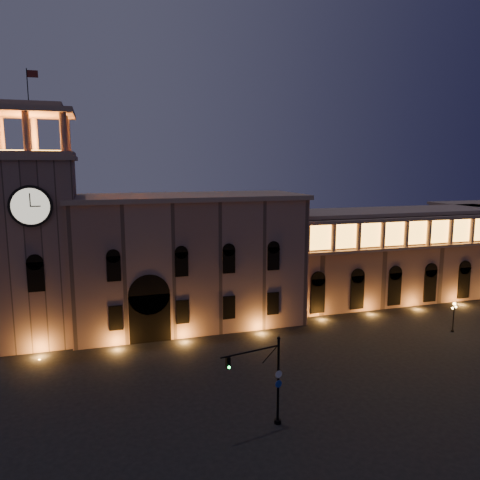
{
  "coord_description": "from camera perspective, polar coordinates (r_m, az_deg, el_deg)",
  "views": [
    {
      "loc": [
        -13.68,
        -39.41,
        21.44
      ],
      "look_at": [
        3.48,
        16.0,
        12.15
      ],
      "focal_mm": 35.0,
      "sensor_mm": 36.0,
      "label": 1
    }
  ],
  "objects": [
    {
      "name": "ground",
      "position": [
        46.91,
        1.81,
        -18.11
      ],
      "size": [
        160.0,
        160.0,
        0.0
      ],
      "primitive_type": "plane",
      "color": "black",
      "rests_on": "ground"
    },
    {
      "name": "government_building",
      "position": [
        63.7,
        -6.37,
        -2.43
      ],
      "size": [
        30.8,
        12.8,
        17.6
      ],
      "color": "#8B685B",
      "rests_on": "ground"
    },
    {
      "name": "clock_tower",
      "position": [
        61.43,
        -23.39,
        -0.03
      ],
      "size": [
        9.8,
        9.8,
        32.4
      ],
      "color": "#8B685B",
      "rests_on": "ground"
    },
    {
      "name": "colonnade_wing",
      "position": [
        79.35,
        18.29,
        -1.61
      ],
      "size": [
        40.6,
        11.5,
        14.5
      ],
      "color": "#866355",
      "rests_on": "ground"
    },
    {
      "name": "traffic_light",
      "position": [
        39.97,
        3.51,
        -16.75
      ],
      "size": [
        5.5,
        1.44,
        7.66
      ],
      "rotation": [
        0.0,
        0.0,
        0.2
      ],
      "color": "black",
      "rests_on": "ground"
    },
    {
      "name": "street_lamp_near",
      "position": [
        67.22,
        24.6,
        -8.23
      ],
      "size": [
        1.3,
        0.65,
        3.99
      ],
      "rotation": [
        0.0,
        0.0,
        0.39
      ],
      "color": "black",
      "rests_on": "ground"
    }
  ]
}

